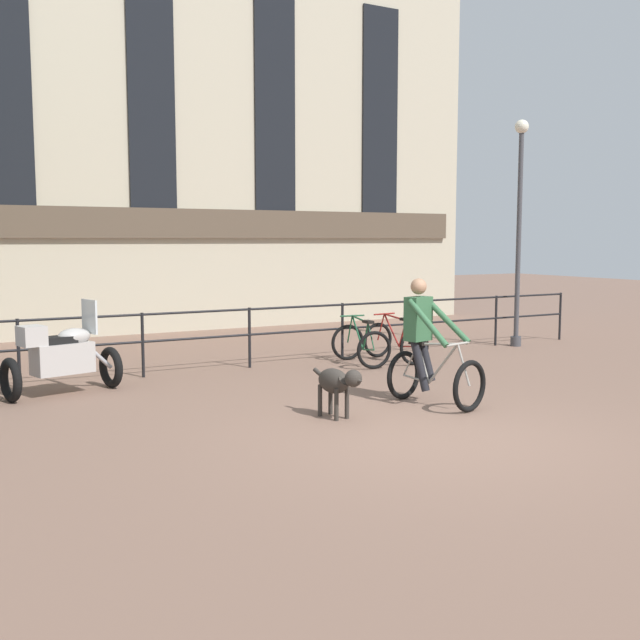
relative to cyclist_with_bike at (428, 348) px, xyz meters
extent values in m
plane|color=#7A5B4C|center=(-0.95, -1.39, -0.76)|extent=(60.00, 60.00, 0.00)
cylinder|color=black|center=(-4.70, 3.81, -0.24)|extent=(0.05, 0.05, 1.05)
cylinder|color=black|center=(-2.82, 3.81, -0.24)|extent=(0.05, 0.05, 1.05)
cylinder|color=black|center=(-0.95, 3.81, -0.24)|extent=(0.05, 0.05, 1.05)
cylinder|color=black|center=(0.93, 3.81, -0.24)|extent=(0.05, 0.05, 1.05)
cylinder|color=black|center=(2.80, 3.81, -0.24)|extent=(0.05, 0.05, 1.05)
cylinder|color=black|center=(4.68, 3.81, -0.24)|extent=(0.05, 0.05, 1.05)
cylinder|color=black|center=(6.55, 3.81, -0.24)|extent=(0.05, 0.05, 1.05)
cylinder|color=black|center=(-0.95, 3.81, 0.26)|extent=(15.00, 0.04, 0.04)
cylinder|color=black|center=(-0.95, 3.81, -0.19)|extent=(15.00, 0.04, 0.04)
cube|color=#BCB299|center=(-0.95, 9.61, 4.29)|extent=(18.00, 0.60, 10.11)
cube|color=brown|center=(-0.95, 9.25, 1.84)|extent=(17.10, 0.12, 0.70)
cube|color=black|center=(-4.10, 9.28, 4.80)|extent=(1.10, 0.06, 5.66)
cube|color=black|center=(-0.95, 9.28, 4.80)|extent=(1.10, 0.06, 5.66)
cube|color=black|center=(2.20, 9.28, 4.80)|extent=(1.10, 0.06, 5.66)
cube|color=black|center=(5.35, 9.28, 4.80)|extent=(1.10, 0.06, 5.66)
torus|color=black|center=(0.17, -0.66, -0.42)|extent=(0.68, 0.24, 0.68)
torus|color=black|center=(-0.10, 0.40, -0.42)|extent=(0.68, 0.24, 0.68)
cylinder|color=#9E998E|center=(0.07, -0.25, -0.19)|extent=(0.16, 0.48, 0.60)
cylinder|color=#9E998E|center=(-0.02, 0.07, -0.22)|extent=(0.09, 0.23, 0.52)
cylinder|color=#9E998E|center=(0.04, -0.15, 0.07)|extent=(0.20, 0.65, 0.10)
cylinder|color=#9E998E|center=(-0.05, 0.19, -0.45)|extent=(0.14, 0.44, 0.08)
cylinder|color=#9E998E|center=(-0.07, 0.28, -0.19)|extent=(0.09, 0.26, 0.47)
cylinder|color=#9E998E|center=(0.15, -0.57, -0.16)|extent=(0.08, 0.22, 0.54)
cylinder|color=#9E998E|center=(0.12, -0.47, 0.10)|extent=(0.47, 0.15, 0.03)
cube|color=black|center=(-0.04, 0.17, 0.06)|extent=(0.18, 0.26, 0.05)
cube|color=#33603D|center=(-0.04, 0.17, 0.39)|extent=(0.40, 0.30, 0.60)
sphere|color=#A87A5B|center=(-0.04, 0.17, 0.83)|extent=(0.22, 0.22, 0.22)
cylinder|color=#33603D|center=(-0.16, -0.21, 0.37)|extent=(0.20, 0.72, 0.60)
cylinder|color=#33603D|center=(0.24, -0.10, 0.37)|extent=(0.32, 0.70, 0.60)
cylinder|color=black|center=(-0.09, 0.05, -0.25)|extent=(0.21, 0.32, 0.69)
cylinder|color=black|center=(0.05, 0.09, -0.19)|extent=(0.16, 0.32, 0.58)
ellipsoid|color=#332D28|center=(-1.51, -0.06, -0.30)|extent=(0.35, 0.54, 0.31)
cylinder|color=#332D28|center=(-1.47, -0.26, -0.28)|extent=(0.20, 0.20, 0.17)
sphere|color=#332D28|center=(-1.44, -0.43, -0.21)|extent=(0.21, 0.21, 0.21)
cone|color=#332D28|center=(-1.42, -0.52, -0.23)|extent=(0.14, 0.15, 0.12)
cylinder|color=#332D28|center=(-1.56, 0.23, -0.24)|extent=(0.09, 0.18, 0.11)
cylinder|color=#332D28|center=(-1.56, -0.23, -0.56)|extent=(0.06, 0.06, 0.40)
cylinder|color=#332D28|center=(-1.39, -0.20, -0.56)|extent=(0.06, 0.06, 0.40)
cylinder|color=#332D28|center=(-1.62, 0.08, -0.56)|extent=(0.06, 0.06, 0.40)
cylinder|color=#332D28|center=(-1.45, 0.11, -0.56)|extent=(0.06, 0.06, 0.40)
torus|color=black|center=(-3.48, 3.20, -0.45)|extent=(0.27, 0.63, 0.62)
torus|color=black|center=(-4.93, 2.84, -0.45)|extent=(0.27, 0.63, 0.62)
cube|color=#B7B2AD|center=(-4.21, 3.02, -0.23)|extent=(0.89, 0.59, 0.44)
ellipsoid|color=#B7B2AD|center=(-4.03, 3.06, 0.07)|extent=(0.54, 0.43, 0.24)
cube|color=black|center=(-4.31, 2.99, 0.04)|extent=(0.62, 0.43, 0.10)
cylinder|color=#B2B2B7|center=(-3.67, 3.15, -0.27)|extent=(0.42, 0.16, 0.41)
cube|color=silver|center=(-3.79, 3.12, 0.34)|extent=(0.14, 0.43, 0.50)
cube|color=#B7B2AD|center=(-4.62, 2.91, 0.13)|extent=(0.40, 0.43, 0.28)
torus|color=black|center=(0.97, 3.68, -0.43)|extent=(0.66, 0.12, 0.66)
torus|color=black|center=(0.87, 2.64, -0.43)|extent=(0.66, 0.12, 0.66)
cylinder|color=#194C2D|center=(0.93, 3.28, -0.20)|extent=(0.08, 0.47, 0.58)
cylinder|color=#194C2D|center=(0.90, 2.96, -0.24)|extent=(0.05, 0.22, 0.51)
cylinder|color=#194C2D|center=(0.92, 3.18, 0.05)|extent=(0.09, 0.63, 0.10)
cylinder|color=#194C2D|center=(0.89, 2.85, -0.46)|extent=(0.07, 0.42, 0.07)
cylinder|color=#194C2D|center=(0.88, 2.75, -0.21)|extent=(0.05, 0.25, 0.46)
cylinder|color=#194C2D|center=(0.96, 3.59, -0.18)|extent=(0.05, 0.21, 0.52)
cylinder|color=#194C2D|center=(0.95, 3.50, 0.08)|extent=(0.48, 0.07, 0.03)
cube|color=black|center=(0.89, 2.87, 0.03)|extent=(0.14, 0.25, 0.05)
torus|color=black|center=(1.63, 3.68, -0.43)|extent=(0.66, 0.11, 0.66)
torus|color=black|center=(1.72, 2.64, -0.43)|extent=(0.66, 0.11, 0.66)
cylinder|color=maroon|center=(1.67, 3.28, -0.20)|extent=(0.07, 0.47, 0.58)
cylinder|color=maroon|center=(1.69, 2.96, -0.24)|extent=(0.05, 0.22, 0.51)
cylinder|color=maroon|center=(1.67, 3.18, 0.05)|extent=(0.08, 0.63, 0.10)
cylinder|color=maroon|center=(1.70, 2.85, -0.46)|extent=(0.06, 0.42, 0.07)
cylinder|color=maroon|center=(1.71, 2.75, -0.21)|extent=(0.04, 0.25, 0.46)
cylinder|color=maroon|center=(1.64, 3.59, -0.18)|extent=(0.04, 0.21, 0.52)
cylinder|color=maroon|center=(1.65, 3.50, 0.08)|extent=(0.48, 0.07, 0.03)
cube|color=black|center=(1.70, 2.87, 0.03)|extent=(0.14, 0.25, 0.05)
cylinder|color=#424247|center=(5.00, 3.54, -0.66)|extent=(0.22, 0.22, 0.20)
cylinder|color=#424247|center=(5.00, 3.54, 1.43)|extent=(0.10, 0.10, 4.39)
sphere|color=silver|center=(5.00, 3.54, 3.74)|extent=(0.28, 0.28, 0.28)
camera|label=1|loc=(-6.12, -8.02, 1.46)|focal=42.00mm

